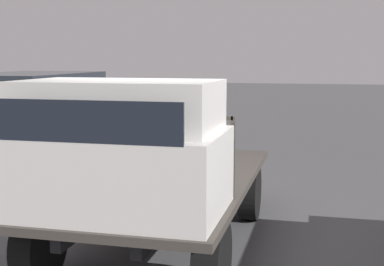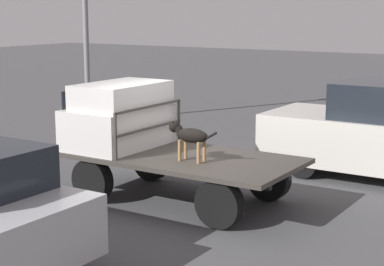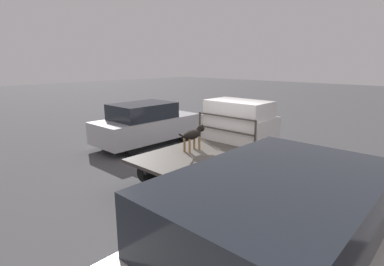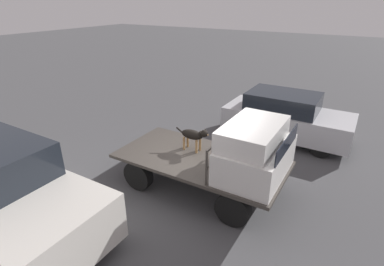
% 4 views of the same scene
% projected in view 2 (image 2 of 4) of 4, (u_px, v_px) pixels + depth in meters
% --- Properties ---
extents(ground_plane, '(80.00, 80.00, 0.00)m').
position_uv_depth(ground_plane, '(181.00, 201.00, 11.38)').
color(ground_plane, '#474749').
extents(flatbed_truck, '(4.16, 2.07, 0.83)m').
position_uv_depth(flatbed_truck, '(181.00, 167.00, 11.27)').
color(flatbed_truck, black).
rests_on(flatbed_truck, ground).
extents(truck_cab, '(1.28, 1.95, 1.19)m').
position_uv_depth(truck_cab, '(119.00, 116.00, 11.84)').
color(truck_cab, silver).
rests_on(truck_cab, flatbed_truck).
extents(truck_headboard, '(0.04, 1.95, 0.82)m').
position_uv_depth(truck_headboard, '(149.00, 121.00, 11.48)').
color(truck_headboard, '#3D3833').
rests_on(truck_headboard, flatbed_truck).
extents(dog, '(0.97, 0.25, 0.68)m').
position_uv_depth(dog, '(189.00, 135.00, 10.74)').
color(dog, '#9E7547').
rests_on(dog, flatbed_truck).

